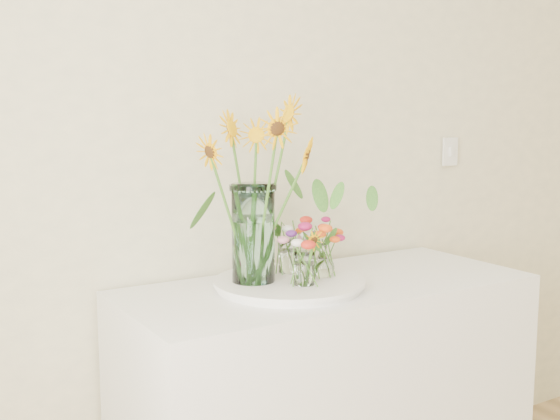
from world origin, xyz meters
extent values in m
cube|color=white|center=(-0.16, 1.93, 0.45)|extent=(1.40, 0.60, 0.90)
cylinder|color=white|center=(-0.32, 1.93, 0.91)|extent=(0.47, 0.47, 0.02)
cylinder|color=#AFE7DB|center=(-0.43, 1.98, 1.09)|extent=(0.18, 0.18, 0.32)
cylinder|color=white|center=(-0.31, 1.85, 0.98)|extent=(0.08, 0.08, 0.11)
cylinder|color=white|center=(-0.26, 2.03, 0.99)|extent=(0.08, 0.08, 0.12)
camera|label=1|loc=(-1.50, 0.05, 1.48)|focal=45.00mm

